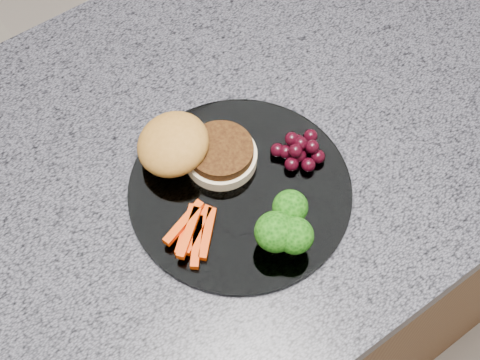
% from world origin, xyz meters
% --- Properties ---
extents(island_cabinet, '(1.20, 0.60, 0.86)m').
position_xyz_m(island_cabinet, '(0.00, 0.00, 0.43)').
color(island_cabinet, brown).
rests_on(island_cabinet, ground).
extents(countertop, '(1.20, 0.60, 0.04)m').
position_xyz_m(countertop, '(0.00, 0.00, 0.88)').
color(countertop, '#51505B').
rests_on(countertop, island_cabinet).
extents(plate, '(0.26, 0.26, 0.01)m').
position_xyz_m(plate, '(-0.05, -0.07, 0.90)').
color(plate, white).
rests_on(plate, countertop).
extents(burger, '(0.15, 0.15, 0.05)m').
position_xyz_m(burger, '(-0.07, -0.01, 0.93)').
color(burger, beige).
rests_on(burger, plate).
extents(carrot_sticks, '(0.07, 0.07, 0.02)m').
position_xyz_m(carrot_sticks, '(-0.12, -0.09, 0.91)').
color(carrot_sticks, '#E83D03').
rests_on(carrot_sticks, plate).
extents(broccoli, '(0.07, 0.07, 0.05)m').
position_xyz_m(broccoli, '(-0.04, -0.15, 0.94)').
color(broccoli, olive).
rests_on(broccoli, plate).
extents(grape_bunch, '(0.06, 0.05, 0.03)m').
position_xyz_m(grape_bunch, '(0.04, -0.08, 0.92)').
color(grape_bunch, black).
rests_on(grape_bunch, plate).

